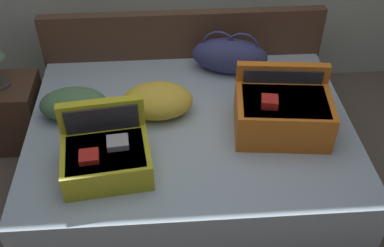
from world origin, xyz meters
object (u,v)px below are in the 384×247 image
Objects in this scene: duffel_bag at (230,56)px; pillow_near_headboard at (73,104)px; nightstand at (10,113)px; pillow_center_head at (158,100)px; hard_case_medium at (106,154)px; hard_case_large at (283,112)px; bed at (191,153)px.

duffel_bag is 1.13m from pillow_near_headboard.
duffel_bag is 1.65m from nightstand.
pillow_center_head is at bearing -139.44° from duffel_bag.
hard_case_medium is at bearing -63.62° from pillow_near_headboard.
duffel_bag is at bearing 22.25° from pillow_near_headboard.
hard_case_large is 0.78m from pillow_center_head.
duffel_bag is at bearing 40.56° from pillow_center_head.
nightstand is (-0.56, 0.37, -0.35)m from pillow_near_headboard.
pillow_center_head is at bearing 170.09° from hard_case_large.
nightstand is (-1.61, -0.06, -0.39)m from duffel_bag.
pillow_center_head is at bearing -1.38° from pillow_near_headboard.
hard_case_large is 1.30m from pillow_near_headboard.
pillow_center_head reaches higher than nightstand.
pillow_near_headboard is (-0.73, 0.14, 0.35)m from bed.
hard_case_medium is at bearing -131.37° from duffel_bag.
duffel_bag reaches higher than pillow_near_headboard.
hard_case_large is at bearing -16.19° from pillow_center_head.
hard_case_large reaches higher than duffel_bag.
hard_case_large is 1.43× the size of pillow_near_headboard.
hard_case_medium is 1.23m from nightstand.
pillow_near_headboard is 0.75m from nightstand.
bed is 0.68m from hard_case_large.
pillow_near_headboard is at bearing 109.73° from hard_case_medium.
bed is 4.54× the size of pillow_center_head.
nightstand is at bearing 168.29° from hard_case_large.
hard_case_medium is at bearing -144.47° from bed.
duffel_bag is at bearing 41.98° from hard_case_medium.
nightstand is (-1.09, 0.38, -0.36)m from pillow_center_head.
pillow_near_headboard is (-1.05, -0.43, -0.04)m from duffel_bag.
bed is 0.82m from pillow_near_headboard.
hard_case_medium is 0.54m from pillow_near_headboard.
duffel_bag is 1.37× the size of pillow_near_headboard.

